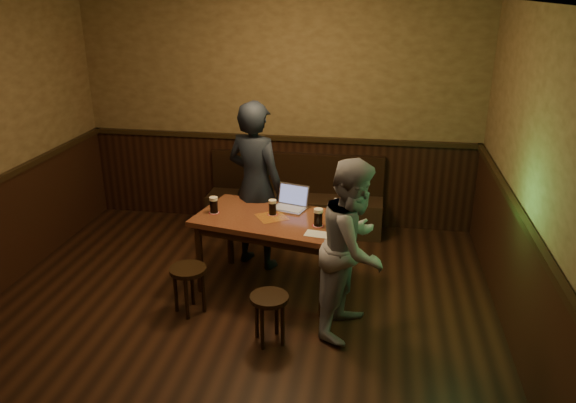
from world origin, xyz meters
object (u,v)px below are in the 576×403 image
(bench, at_px, (295,205))
(pub_table, at_px, (272,227))
(person_suit, at_px, (256,186))
(stool_right, at_px, (269,305))
(person_grey, at_px, (354,248))
(pint_left, at_px, (214,205))
(laptop, at_px, (291,203))
(stool_left, at_px, (188,277))
(pint_mid, at_px, (273,207))
(pint_right, at_px, (318,217))

(bench, bearing_deg, pub_table, -90.00)
(pub_table, bearing_deg, person_suit, 130.28)
(pub_table, bearing_deg, stool_right, -68.64)
(bench, xyz_separation_m, person_grey, (0.84, -2.15, 0.49))
(pint_left, relative_size, laptop, 0.44)
(pub_table, xyz_separation_m, pint_left, (-0.59, 0.01, 0.19))
(stool_left, relative_size, person_grey, 0.29)
(pint_left, distance_m, person_grey, 1.56)
(pub_table, height_order, pint_mid, pint_mid)
(bench, relative_size, person_suit, 1.19)
(person_grey, bearing_deg, pint_right, 54.90)
(pint_right, bearing_deg, person_suit, 138.93)
(stool_left, xyz_separation_m, person_grey, (1.53, -0.01, 0.43))
(person_suit, bearing_deg, pub_table, 140.82)
(person_suit, bearing_deg, bench, -82.14)
(stool_left, xyz_separation_m, pint_right, (1.17, 0.45, 0.50))
(stool_left, xyz_separation_m, pint_mid, (0.69, 0.65, 0.49))
(person_grey, bearing_deg, bench, 38.06)
(pub_table, height_order, person_suit, person_suit)
(person_grey, bearing_deg, laptop, 55.12)
(laptop, xyz_separation_m, person_grey, (0.69, -0.87, -0.05))
(stool_right, bearing_deg, stool_left, 157.38)
(bench, height_order, stool_right, bench)
(person_grey, bearing_deg, pint_mid, 68.57)
(stool_right, height_order, person_grey, person_grey)
(pint_mid, xyz_separation_m, person_suit, (-0.27, 0.45, 0.05))
(pint_mid, bearing_deg, stool_left, -136.69)
(bench, height_order, pint_right, pint_right)
(pint_right, distance_m, person_grey, 0.59)
(pub_table, xyz_separation_m, stool_right, (0.15, -0.94, -0.32))
(pint_mid, height_order, laptop, laptop)
(person_suit, bearing_deg, pint_mid, 143.57)
(person_grey, bearing_deg, pint_left, 83.45)
(pub_table, relative_size, laptop, 4.13)
(stool_left, bearing_deg, pint_right, 20.90)
(pint_left, distance_m, laptop, 0.79)
(person_suit, height_order, person_grey, person_suit)
(stool_right, bearing_deg, pub_table, 99.27)
(pint_mid, bearing_deg, bench, 89.90)
(person_suit, bearing_deg, pint_left, 79.73)
(stool_left, distance_m, pint_right, 1.34)
(stool_right, distance_m, person_grey, 0.88)
(stool_left, bearing_deg, laptop, 45.60)
(laptop, bearing_deg, stool_right, -73.71)
(pint_mid, relative_size, person_suit, 0.09)
(pint_left, relative_size, person_grey, 0.11)
(stool_left, relative_size, laptop, 1.20)
(stool_right, bearing_deg, laptop, 90.20)
(laptop, bearing_deg, pint_left, -145.14)
(bench, relative_size, pint_left, 12.93)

